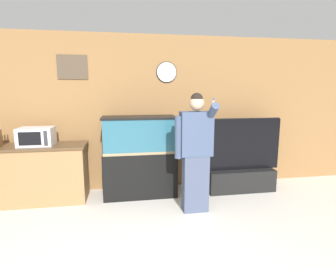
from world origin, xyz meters
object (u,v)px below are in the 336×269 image
Objects in this scene: counter_island at (38,174)px; aquarium_on_stand at (140,156)px; person_standing at (195,151)px; microwave at (37,136)px; tv_on_stand at (240,170)px.

aquarium_on_stand is (1.55, 0.01, 0.20)m from counter_island.
counter_island is 2.41m from person_standing.
microwave is 1.56m from aquarium_on_stand.
microwave is 2.35m from person_standing.
microwave reaches higher than counter_island.
person_standing is at bearing -43.99° from aquarium_on_stand.
counter_island is 3.04× the size of microwave.
counter_island is 0.88× the size of person_standing.
microwave is (0.03, -0.00, 0.57)m from counter_island.
aquarium_on_stand is at bearing 136.01° from person_standing.
tv_on_stand is at bearing -2.18° from aquarium_on_stand.
person_standing is at bearing -146.69° from tv_on_stand.
microwave is 0.37× the size of aquarium_on_stand.
tv_on_stand is (3.24, -0.06, -0.08)m from counter_island.
aquarium_on_stand reaches higher than microwave.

